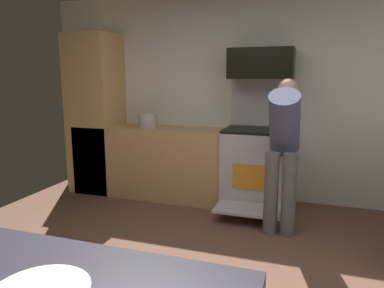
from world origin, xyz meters
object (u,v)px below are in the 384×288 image
at_px(microwave, 261,64).
at_px(stock_pot, 147,120).
at_px(person_cook, 283,143).
at_px(oven_range, 257,165).

distance_m(microwave, stock_pot, 1.60).
relative_size(microwave, person_cook, 0.48).
height_order(oven_range, stock_pot, oven_range).
xyz_separation_m(person_cook, stock_pot, (-1.77, 0.60, 0.09)).
bearing_deg(oven_range, person_cook, -60.09).
bearing_deg(oven_range, microwave, 90.00).
bearing_deg(person_cook, microwave, 116.38).
xyz_separation_m(oven_range, microwave, (0.00, 0.09, 1.19)).
xyz_separation_m(microwave, person_cook, (0.34, -0.68, -0.80)).
bearing_deg(oven_range, stock_pot, 179.43).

